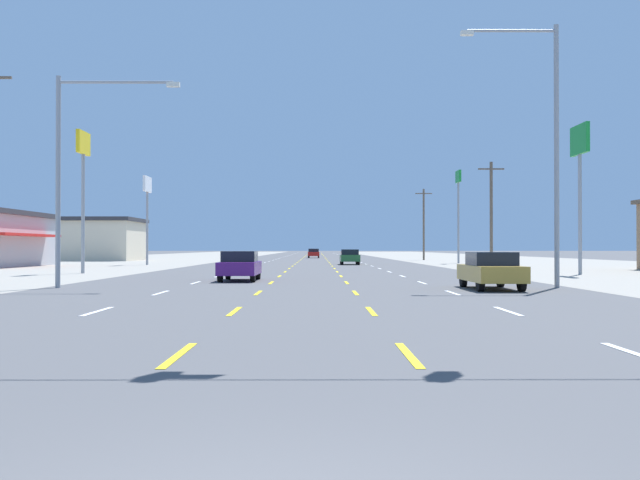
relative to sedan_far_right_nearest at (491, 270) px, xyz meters
name	(u,v)px	position (x,y,z in m)	size (l,w,h in m)	color
ground_plane	(313,264)	(-7.20, 41.68, -0.76)	(572.00, 572.00, 0.00)	#4C4C4F
lot_apron_left	(57,264)	(-31.95, 41.68, -0.75)	(28.00, 440.00, 0.01)	gray
lot_apron_right	(568,264)	(17.55, 41.68, -0.75)	(28.00, 440.00, 0.01)	gray
lane_markings	(314,258)	(-7.20, 80.18, -0.75)	(10.64, 227.60, 0.01)	white
signal_span_wire	(322,35)	(-6.75, -15.59, 4.64)	(25.25, 0.53, 9.20)	brown
sedan_far_right_nearest	(491,270)	(0.00, 0.00, 0.00)	(1.80, 4.50, 1.46)	#B28C33
sedan_inner_left_near	(240,265)	(-10.62, 7.26, 0.00)	(1.80, 4.50, 1.46)	#4C196B
sedan_inner_right_mid	(350,257)	(-3.65, 41.01, 0.00)	(1.80, 4.50, 1.46)	#235B2D
sedan_center_turn_midfar	(314,253)	(-7.28, 85.63, 0.00)	(1.80, 4.50, 1.46)	red
storefront_left_row_2	(103,239)	(-33.91, 63.53, 1.96)	(9.14, 10.91, 5.36)	beige
pole_sign_left_row_1	(83,166)	(-21.65, 17.53, 6.05)	(0.24, 2.18, 9.00)	gray
pole_sign_left_row_2	(147,196)	(-22.81, 39.87, 5.77)	(0.24, 2.67, 8.35)	gray
pole_sign_right_row_1	(580,157)	(9.10, 15.27, 6.36)	(0.24, 2.69, 9.07)	gray
pole_sign_right_row_2	(458,195)	(7.93, 46.73, 6.31)	(0.24, 2.00, 9.65)	gray
streetlight_left_row_0	(73,161)	(-16.73, 1.05, 4.40)	(5.02, 0.26, 8.62)	gray
streetlight_right_row_0	(548,137)	(2.58, 1.05, 5.39)	(4.01, 0.26, 10.75)	gray
utility_pole_right_row_1	(491,212)	(7.92, 32.56, 3.88)	(2.20, 0.26, 8.88)	brown
utility_pole_right_row_2	(424,223)	(7.26, 66.53, 4.11)	(2.20, 0.26, 9.34)	brown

